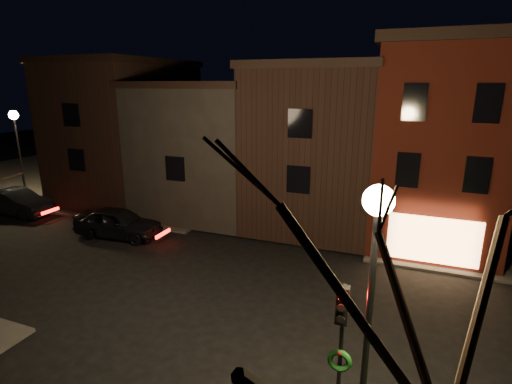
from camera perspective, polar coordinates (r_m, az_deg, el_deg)
ground at (r=17.28m, az=-4.31°, el=-13.92°), size 120.00×120.00×0.00m
sidewalk_far_left at (r=43.66m, az=-16.70°, el=3.63°), size 30.00×30.00×0.12m
corner_building at (r=23.23m, az=24.74°, el=6.44°), size 6.50×8.50×10.50m
row_building_a at (r=24.84m, az=9.31°, el=6.81°), size 7.30×10.30×9.40m
row_building_b at (r=27.36m, az=-5.82°, el=6.64°), size 7.80×10.30×8.40m
row_building_c at (r=31.24m, az=-17.90°, el=8.45°), size 7.30×10.30×9.90m
street_lamp_near at (r=8.21m, az=16.50°, el=-8.68°), size 0.60×0.60×6.48m
street_lamp_far at (r=32.55m, az=-31.07°, el=7.43°), size 0.60×0.60×6.48m
traffic_signal at (r=9.85m, az=12.01°, el=-19.86°), size 0.58×0.38×4.05m
bare_tree_right at (r=5.58m, az=28.31°, el=-10.84°), size 6.40×6.40×8.50m
parked_car_a at (r=23.78m, az=-19.10°, el=-4.15°), size 5.13×2.47×1.69m
parked_car_b at (r=30.62m, az=-31.07°, el=-1.26°), size 5.16×1.85×1.69m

